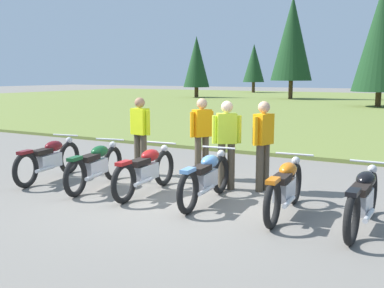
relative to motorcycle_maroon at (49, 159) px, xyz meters
The scene contains 11 objects.
ground_plane 3.07m from the motorcycle_maroon, ahead, with size 140.00×140.00×0.00m, color slate.
motorcycle_maroon is the anchor object (origin of this frame).
motorcycle_british_green 1.27m from the motorcycle_maroon, ahead, with size 0.71×2.08×0.88m.
motorcycle_red 2.36m from the motorcycle_maroon, ahead, with size 0.62×2.10×0.88m.
motorcycle_sky_blue 3.59m from the motorcycle_maroon, ahead, with size 0.62×2.10×0.88m.
motorcycle_orange 4.97m from the motorcycle_maroon, ahead, with size 0.62×2.10×0.88m.
motorcycle_black 6.13m from the motorcycle_maroon, ahead, with size 0.62×2.10×0.88m.
rider_in_hivis_vest 4.36m from the motorcycle_maroon, 17.87° to the left, with size 0.31×0.53×1.67m.
rider_near_row_end 3.69m from the motorcycle_maroon, 17.35° to the left, with size 0.47×0.38×1.67m.
rider_with_back_turned 1.95m from the motorcycle_maroon, 45.71° to the left, with size 0.55×0.26×1.67m.
rider_checking_bike 3.18m from the motorcycle_maroon, 32.92° to the left, with size 0.37×0.49×1.67m.
Camera 1 is at (4.12, -6.61, 2.15)m, focal length 43.27 mm.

